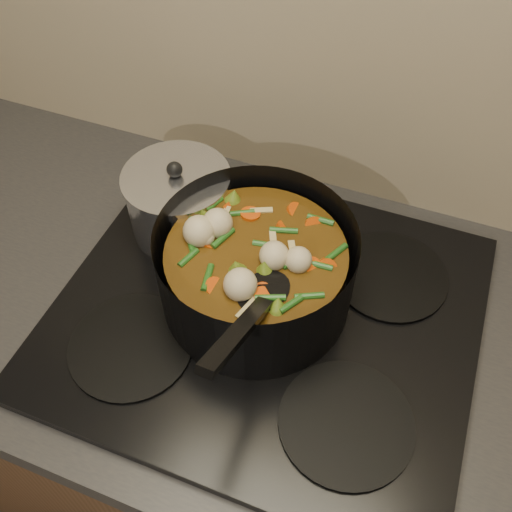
% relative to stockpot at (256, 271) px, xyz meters
% --- Properties ---
extents(counter, '(2.64, 0.64, 0.91)m').
position_rel_stockpot_xyz_m(counter, '(0.02, -0.02, -0.54)').
color(counter, brown).
rests_on(counter, ground).
extents(stovetop, '(0.62, 0.54, 0.03)m').
position_rel_stockpot_xyz_m(stovetop, '(0.02, -0.02, -0.07)').
color(stovetop, black).
rests_on(stovetop, counter).
extents(stockpot, '(0.34, 0.41, 0.21)m').
position_rel_stockpot_xyz_m(stockpot, '(0.00, 0.00, 0.00)').
color(stockpot, black).
rests_on(stockpot, stovetop).
extents(saucepan, '(0.17, 0.17, 0.14)m').
position_rel_stockpot_xyz_m(saucepan, '(-0.17, 0.09, -0.01)').
color(saucepan, silver).
rests_on(saucepan, stovetop).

